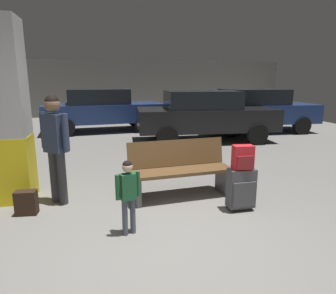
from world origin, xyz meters
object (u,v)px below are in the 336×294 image
child (128,190)px  adult (55,138)px  structural_pillar (7,114)px  parked_car_far (102,109)px  parked_car_side (255,109)px  suitcase (241,188)px  parked_car_near (205,114)px  backpack_bright (243,158)px  bench (180,170)px  backpack_dark_floor (27,203)px

child → adult: (-0.95, 1.17, 0.43)m
structural_pillar → child: structural_pillar is taller
parked_car_far → parked_car_side: same height
suitcase → adult: 2.78m
child → parked_car_near: 5.92m
structural_pillar → backpack_bright: size_ratio=7.95×
parked_car_near → child: bearing=-117.7°
backpack_bright → suitcase: bearing=29.7°
adult → parked_car_side: size_ratio=0.39×
adult → structural_pillar: bearing=157.4°
child → parked_car_side: parked_car_side is taller
suitcase → backpack_bright: (-0.00, -0.00, 0.45)m
suitcase → backpack_bright: size_ratio=1.78×
child → adult: bearing=128.9°
adult → parked_car_near: (3.69, 4.06, -0.19)m
suitcase → bench: bearing=136.7°
backpack_dark_floor → parked_car_side: bearing=41.1°
parked_car_side → suitcase: bearing=-119.5°
suitcase → structural_pillar: bearing=161.4°
parked_car_near → parked_car_far: same height
backpack_bright → parked_car_near: parked_car_near is taller
child → backpack_dark_floor: size_ratio=2.71×
backpack_bright → child: 1.67m
backpack_bright → parked_car_near: size_ratio=0.08×
structural_pillar → suitcase: bearing=-18.6°
adult → parked_car_far: bearing=84.3°
backpack_bright → backpack_dark_floor: 3.06m
backpack_bright → parked_car_side: bearing=60.5°
child → adult: 1.57m
backpack_bright → adult: (-2.57, 0.81, 0.23)m
child → backpack_dark_floor: 1.63m
suitcase → backpack_bright: bearing=-150.3°
structural_pillar → child: bearing=-41.7°
suitcase → parked_car_near: bearing=77.0°
adult → backpack_dark_floor: size_ratio=4.76×
adult → suitcase: bearing=-17.6°
child → structural_pillar: bearing=138.3°
suitcase → parked_car_near: (1.12, 4.88, 0.48)m
bench → parked_car_near: size_ratio=0.39×
parked_car_side → parked_car_far: bearing=166.1°
structural_pillar → backpack_dark_floor: size_ratio=7.95×
backpack_bright → parked_car_far: 7.62m
child → parked_car_far: parked_car_far is taller
child → backpack_dark_floor: child is taller
suitcase → parked_car_far: (-1.92, 7.37, 0.48)m
backpack_bright → backpack_dark_floor: backpack_bright is taller
backpack_bright → structural_pillar: bearing=161.3°
bench → parked_car_side: parked_car_side is taller
bench → parked_car_side: (4.15, 5.37, 0.36)m
bench → backpack_bright: 1.05m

